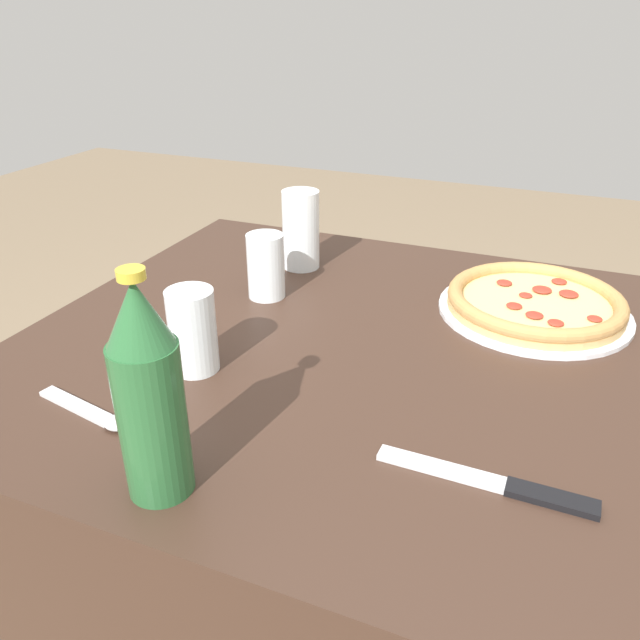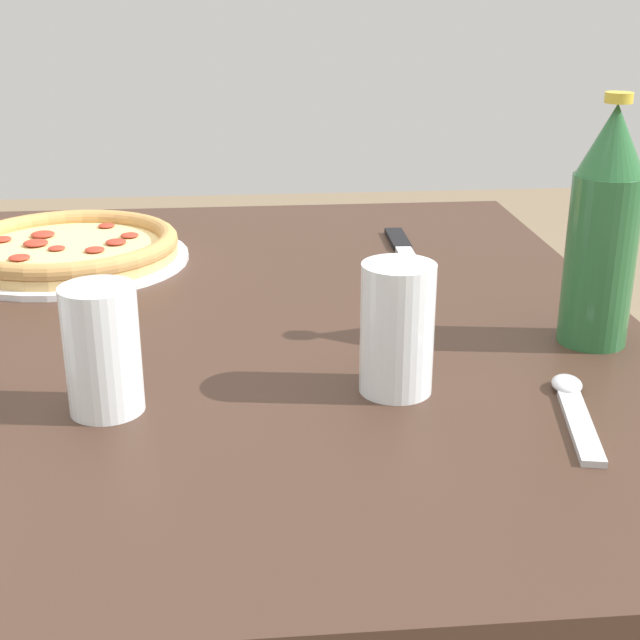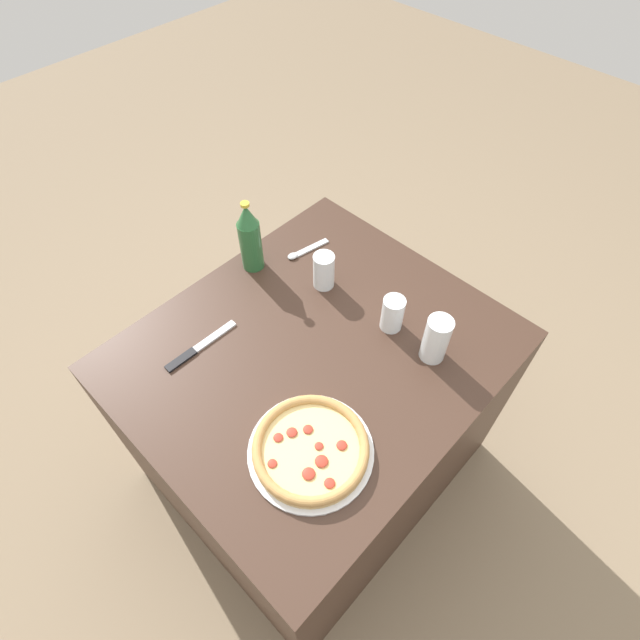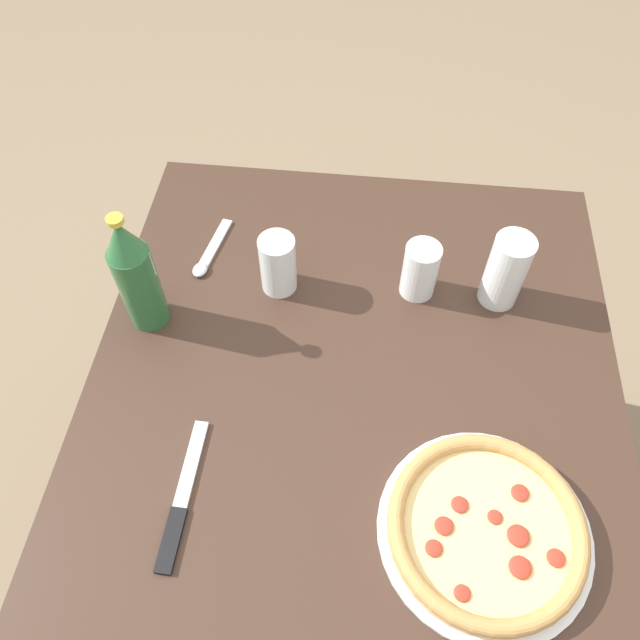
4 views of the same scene
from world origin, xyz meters
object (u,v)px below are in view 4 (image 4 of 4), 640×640
glass_cola (419,272)px  beer_bottle (135,275)px  pizza_margherita (486,529)px  spoon (208,255)px  glass_red_wine (278,266)px  knife (181,500)px  glass_iced_tea (504,274)px

glass_cola → beer_bottle: size_ratio=0.45×
pizza_margherita → spoon: 0.71m
glass_cola → beer_bottle: (0.11, -0.48, 0.07)m
glass_red_wine → knife: glass_red_wine is taller
pizza_margherita → knife: (0.00, -0.45, -0.02)m
glass_iced_tea → glass_cola: size_ratio=1.33×
glass_iced_tea → beer_bottle: (0.11, -0.63, 0.05)m
pizza_margherita → glass_iced_tea: 0.45m
pizza_margherita → glass_red_wine: bearing=-139.6°
beer_bottle → knife: bearing=22.5°
beer_bottle → knife: size_ratio=1.07×
glass_iced_tea → beer_bottle: bearing=-79.8°
glass_iced_tea → glass_red_wine: 0.41m
glass_cola → spoon: (-0.04, -0.41, -0.05)m
beer_bottle → spoon: 0.21m
glass_cola → spoon: size_ratio=0.71×
glass_red_wine → beer_bottle: (0.10, -0.22, 0.07)m
glass_red_wine → glass_cola: size_ratio=1.06×
glass_cola → beer_bottle: beer_bottle is taller
spoon → beer_bottle: bearing=-25.9°
beer_bottle → glass_iced_tea: bearing=100.2°
glass_cola → beer_bottle: bearing=-76.6°
knife → spoon: spoon is taller
pizza_margherita → glass_cola: (-0.45, -0.11, 0.03)m
glass_iced_tea → spoon: 0.56m
glass_red_wine → spoon: size_ratio=0.76×
pizza_margherita → glass_cola: size_ratio=2.75×
glass_red_wine → knife: 0.44m
glass_cola → spoon: glass_cola is taller
glass_red_wine → glass_cola: bearing=93.7°
glass_red_wine → glass_cola: glass_red_wine is taller
beer_bottle → spoon: size_ratio=1.59×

